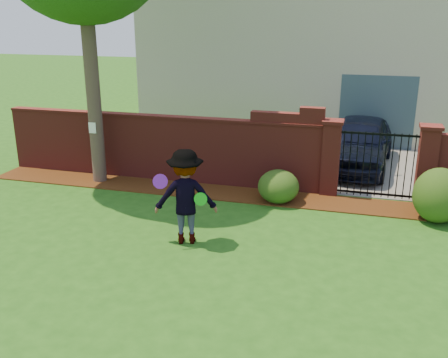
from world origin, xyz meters
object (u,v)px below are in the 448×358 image
(car, at_px, (358,145))
(frisbee_purple, at_px, (160,181))
(man, at_px, (185,197))
(frisbee_green, at_px, (201,199))

(car, xyz_separation_m, frisbee_purple, (-3.48, -6.20, 0.59))
(car, distance_m, man, 6.68)
(man, bearing_deg, frisbee_purple, 18.04)
(car, height_order, frisbee_green, car)
(car, relative_size, man, 2.29)
(frisbee_purple, xyz_separation_m, frisbee_green, (0.73, 0.17, -0.34))
(frisbee_green, bearing_deg, car, 65.48)
(man, relative_size, frisbee_green, 7.44)
(frisbee_purple, height_order, frisbee_green, frisbee_purple)
(man, bearing_deg, car, -135.06)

